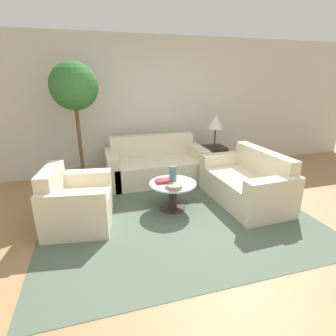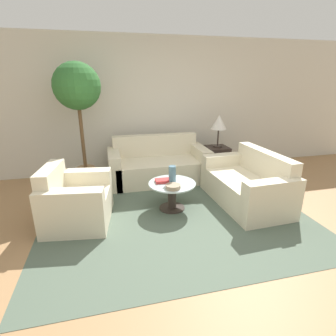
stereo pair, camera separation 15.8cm
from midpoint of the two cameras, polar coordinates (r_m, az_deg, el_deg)
The scene contains 13 objects.
ground_plane at distance 3.28m, azimuth 6.34°, elevation -14.97°, with size 14.00×14.00×0.00m, color #9E754C.
wall_back at distance 5.35m, azimuth -3.16°, elevation 13.28°, with size 10.00×0.06×2.60m.
rug at distance 3.92m, azimuth 2.05°, elevation -8.75°, with size 3.58×3.28×0.01m.
sofa_main at distance 4.92m, azimuth -1.30°, elevation 0.51°, with size 1.80×0.86×0.81m.
armchair at distance 3.66m, azimuth -18.65°, elevation -7.18°, with size 0.91×1.02×0.78m.
loveseat at distance 4.21m, azimuth 18.20°, elevation -3.68°, with size 0.88×1.50×0.79m.
coffee_table at distance 3.80m, azimuth 2.09°, elevation -5.27°, with size 0.68×0.68×0.41m.
side_table at distance 5.29m, azimuth 11.37°, elevation 1.60°, with size 0.41×0.41×0.56m.
table_lamp at distance 5.13m, azimuth 11.91°, elevation 9.55°, with size 0.30×0.30×0.61m.
potted_plant at distance 4.60m, azimuth -18.12°, elevation 15.14°, with size 0.76×0.76×2.09m.
vase at distance 3.71m, azimuth 2.16°, elevation -1.45°, with size 0.10×0.10×0.25m.
bowl at distance 3.55m, azimuth 2.40°, elevation -4.09°, with size 0.21×0.21×0.05m.
book_stack at distance 3.77m, azimuth 0.26°, elevation -2.79°, with size 0.24×0.16×0.04m.
Camera 2 is at (-0.90, -2.57, 1.82)m, focal length 28.00 mm.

